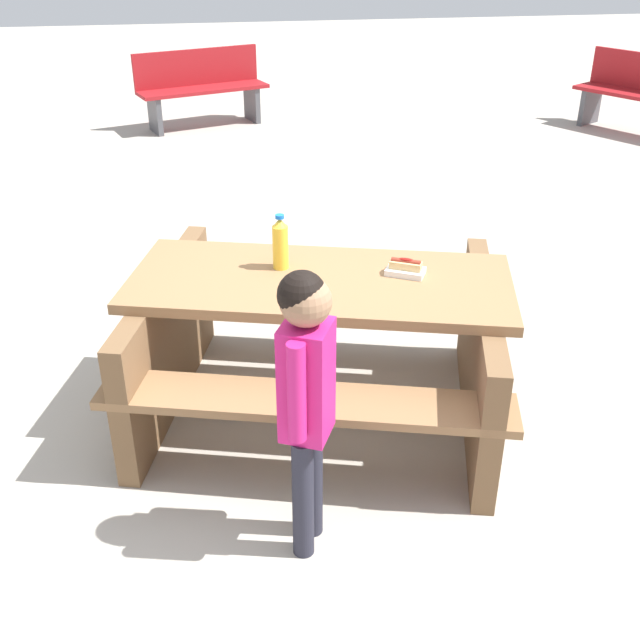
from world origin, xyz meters
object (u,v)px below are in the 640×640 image
at_px(soda_bottle, 280,243).
at_px(hotdog_tray, 406,268).
at_px(picnic_table, 320,334).
at_px(child_in_coat, 306,382).
at_px(park_bench_mid, 201,87).

bearing_deg(soda_bottle, hotdog_tray, -16.44).
height_order(picnic_table, hotdog_tray, hotdog_tray).
bearing_deg(hotdog_tray, soda_bottle, 163.56).
relative_size(child_in_coat, park_bench_mid, 0.78).
bearing_deg(soda_bottle, picnic_table, -41.19).
bearing_deg(child_in_coat, soda_bottle, 88.48).
relative_size(hotdog_tray, child_in_coat, 0.17).
bearing_deg(hotdog_tray, picnic_table, 176.82).
relative_size(hotdog_tray, park_bench_mid, 0.14).
xyz_separation_m(hotdog_tray, park_bench_mid, (-0.85, 5.97, -0.33)).
xyz_separation_m(soda_bottle, park_bench_mid, (-0.28, 5.80, -0.43)).
height_order(picnic_table, soda_bottle, soda_bottle).
xyz_separation_m(hotdog_tray, child_in_coat, (-0.60, -0.89, -0.01)).
bearing_deg(park_bench_mid, soda_bottle, -87.25).
bearing_deg(picnic_table, child_in_coat, -102.16).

